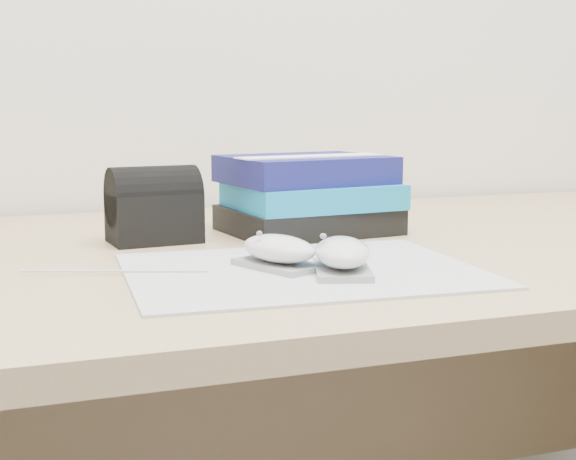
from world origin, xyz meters
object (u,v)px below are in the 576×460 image
object	(u,v)px
desk	(312,395)
mouse_front	(342,255)
pouch	(154,206)
book_stack	(308,195)
mouse_rear	(279,251)

from	to	relation	value
desk	mouse_front	size ratio (longest dim) A/B	13.61
pouch	desk	bearing A→B (deg)	-3.56
book_stack	mouse_front	bearing A→B (deg)	-104.00
desk	mouse_rear	bearing A→B (deg)	-120.10
desk	book_stack	world-z (taller)	book_stack
book_stack	pouch	xyz separation A→B (m)	(-0.22, -0.01, -0.01)
mouse_rear	mouse_front	distance (m)	0.07
mouse_rear	book_stack	xyz separation A→B (m)	(0.13, 0.24, 0.03)
pouch	book_stack	bearing A→B (deg)	2.35
desk	mouse_rear	size ratio (longest dim) A/B	14.01
book_stack	pouch	bearing A→B (deg)	-177.65
desk	book_stack	size ratio (longest dim) A/B	6.58
desk	mouse_rear	world-z (taller)	mouse_rear
mouse_rear	pouch	size ratio (longest dim) A/B	0.94
book_stack	pouch	world-z (taller)	book_stack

